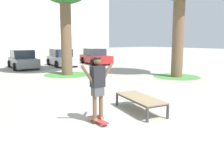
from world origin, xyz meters
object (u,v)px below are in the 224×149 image
at_px(skate_box, 140,99).
at_px(car_silver, 62,58).
at_px(skateboard, 98,120).
at_px(skater, 98,84).
at_px(car_red, 95,57).
at_px(car_grey, 23,60).

relative_size(skate_box, car_silver, 0.46).
height_order(skate_box, skateboard, skate_box).
bearing_deg(skateboard, skate_box, 3.01).
bearing_deg(skater, car_red, 58.45).
bearing_deg(skate_box, skateboard, -176.99).
height_order(car_silver, car_red, same).
relative_size(skateboard, car_grey, 0.19).
relative_size(skater, car_grey, 0.39).
xyz_separation_m(car_grey, car_silver, (3.34, -0.05, 0.00)).
bearing_deg(skater, car_silver, 70.05).
height_order(skate_box, skater, skater).
bearing_deg(car_silver, skater, -109.95).
bearing_deg(skateboard, car_grey, 82.79).
bearing_deg(car_red, car_silver, 174.10).
relative_size(skate_box, car_red, 0.46).
bearing_deg(car_grey, skater, -97.21).
distance_m(skater, car_red, 16.22).
relative_size(skateboard, skater, 0.47).
distance_m(car_silver, car_red, 3.36).
height_order(skateboard, skater, skater).
bearing_deg(car_red, skater, -121.55).
height_order(skater, car_red, skater).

